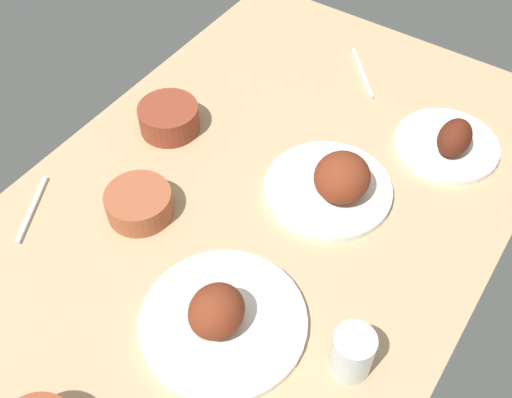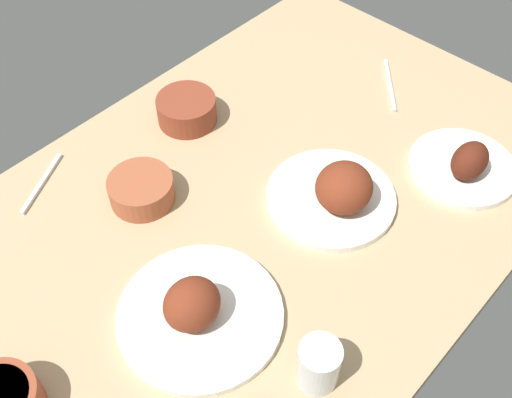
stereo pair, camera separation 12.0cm
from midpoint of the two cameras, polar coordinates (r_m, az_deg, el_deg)
dining_table at (r=123.06cm, az=-2.79°, el=-1.36°), size 140.00×90.00×4.00cm
plate_near_viewer at (r=104.87cm, az=-6.67°, el=-11.25°), size 28.99×28.99×10.06cm
plate_far_side at (r=120.83cm, az=4.65°, el=1.34°), size 26.10×26.10×10.92cm
plate_center_main at (r=134.54cm, az=15.30°, el=4.99°), size 22.47×22.47×9.27cm
bowl_soup at (r=136.73cm, az=-10.70°, el=7.43°), size 13.28×13.28×6.08cm
bowl_sauce at (r=121.44cm, az=-13.73°, el=-0.51°), size 13.08×13.08×5.41cm
water_tumbler at (r=99.56cm, az=5.53°, el=-14.42°), size 6.93×6.93×9.19cm
fork_loose at (r=130.40cm, az=-22.79°, el=-1.05°), size 15.18×8.72×0.80cm
spoon_loose at (r=152.13cm, az=7.67°, el=11.56°), size 14.59×13.08×0.80cm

